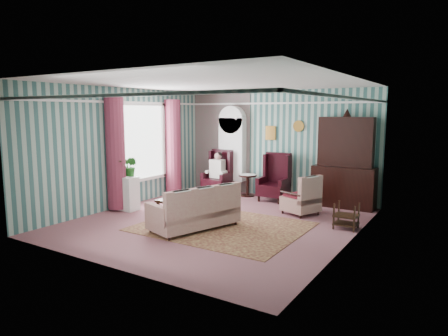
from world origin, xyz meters
The scene contains 17 objects.
floor centered at (0.00, 0.00, 0.00)m, with size 6.00×6.00×0.00m, color #814B52.
room_shell centered at (-0.62, 0.18, 2.01)m, with size 5.53×6.02×2.91m.
bookcase centered at (-1.35, 2.84, 1.12)m, with size 0.80×0.28×2.24m, color silver.
dresser_hutch centered at (1.90, 2.72, 1.18)m, with size 1.50×0.56×2.36m, color black.
wingback_left centered at (-1.60, 2.45, 0.62)m, with size 0.76×0.80×1.25m, color black.
wingback_right centered at (0.15, 2.45, 0.62)m, with size 0.76×0.80×1.25m, color black.
seated_woman centered at (-1.60, 2.45, 0.59)m, with size 0.44×0.40×1.18m, color beige, non-canonical shape.
round_side_table centered at (-0.70, 2.60, 0.30)m, with size 0.50×0.50×0.60m, color black.
nest_table centered at (2.47, 0.90, 0.27)m, with size 0.45×0.38×0.54m, color black.
plant_stand centered at (-2.40, -0.30, 0.40)m, with size 0.55×0.35×0.80m, color silver.
rug centered at (0.30, -0.30, 0.01)m, with size 3.20×2.60×0.01m, color #51221B.
sofa centered at (-0.10, -0.71, 0.54)m, with size 1.81×0.97×1.08m, color #BBAA91.
floral_armchair centered at (1.27, 1.50, 0.47)m, with size 0.75×0.72×0.94m, color beige.
coffee_table centered at (-0.88, -0.22, 0.20)m, with size 0.93×0.55×0.40m, color black.
potted_plant_a centered at (-2.47, -0.44, 1.01)m, with size 0.37×0.32×0.42m, color #1B551A.
potted_plant_b centered at (-2.31, -0.19, 1.03)m, with size 0.25×0.21×0.46m, color #245219.
potted_plant_c centered at (-2.46, -0.19, 1.01)m, with size 0.23×0.23×0.41m, color #1B581D.
Camera 1 is at (4.51, -6.96, 2.32)m, focal length 32.00 mm.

